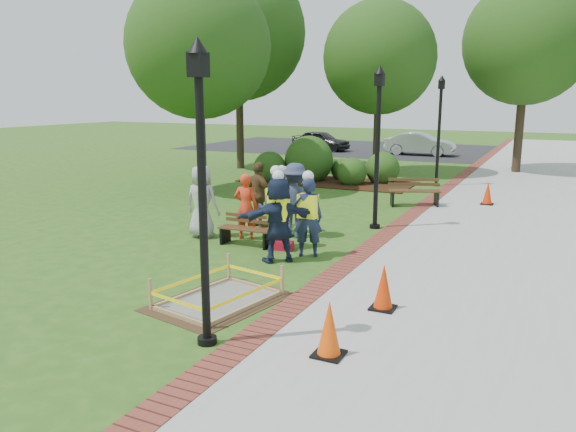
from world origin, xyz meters
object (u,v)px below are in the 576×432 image
at_px(bench_near, 246,236).
at_px(cone_front, 329,330).
at_px(lamp_near, 202,173).
at_px(wet_concrete_pad, 219,289).
at_px(hivis_worker_a, 278,217).
at_px(hivis_worker_c, 276,208).
at_px(hivis_worker_b, 308,214).

height_order(bench_near, cone_front, cone_front).
distance_m(cone_front, lamp_near, 2.74).
bearing_deg(lamp_near, bench_near, 114.18).
height_order(wet_concrete_pad, bench_near, bench_near).
relative_size(hivis_worker_a, hivis_worker_c, 1.02).
distance_m(bench_near, hivis_worker_b, 1.84).
relative_size(cone_front, hivis_worker_c, 0.42).
bearing_deg(cone_front, lamp_near, -167.72).
distance_m(bench_near, hivis_worker_c, 1.04).
bearing_deg(hivis_worker_a, bench_near, 147.33).
bearing_deg(cone_front, wet_concrete_pad, 156.31).
relative_size(bench_near, hivis_worker_b, 0.70).
xyz_separation_m(wet_concrete_pad, cone_front, (2.49, -1.09, 0.16)).
height_order(cone_front, lamp_near, lamp_near).
height_order(bench_near, hivis_worker_a, hivis_worker_a).
relative_size(wet_concrete_pad, hivis_worker_c, 1.33).
relative_size(lamp_near, hivis_worker_b, 2.22).
xyz_separation_m(bench_near, hivis_worker_b, (1.68, -0.18, 0.72)).
bearing_deg(hivis_worker_b, hivis_worker_c, 162.03).
bearing_deg(hivis_worker_c, wet_concrete_pad, -78.40).
bearing_deg(hivis_worker_c, lamp_near, -73.65).
bearing_deg(hivis_worker_b, hivis_worker_a, -121.96).
bearing_deg(hivis_worker_a, cone_front, -54.40).
height_order(lamp_near, hivis_worker_a, lamp_near).
bearing_deg(hivis_worker_b, wet_concrete_pad, -93.62).
relative_size(bench_near, hivis_worker_a, 0.68).
height_order(bench_near, hivis_worker_c, hivis_worker_c).
bearing_deg(hivis_worker_c, cone_front, -55.48).
distance_m(hivis_worker_b, hivis_worker_c, 1.00).
relative_size(cone_front, hivis_worker_a, 0.41).
bearing_deg(bench_near, lamp_near, -65.82).
bearing_deg(bench_near, hivis_worker_c, 9.94).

